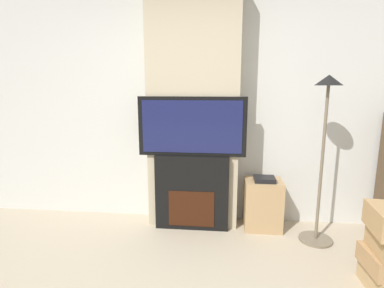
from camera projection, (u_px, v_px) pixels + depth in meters
wall_back at (195, 107)px, 3.48m from camera, size 6.00×0.06×2.70m
chimney_breast at (193, 108)px, 3.31m from camera, size 1.00×0.29×2.70m
fireplace at (192, 192)px, 3.34m from camera, size 0.81×0.15×0.84m
television at (192, 127)px, 3.20m from camera, size 1.16×0.07×0.64m
floor_lamp at (324, 135)px, 2.92m from camera, size 0.33×0.33×1.69m
media_stand at (263, 204)px, 3.36m from camera, size 0.41×0.35×0.61m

